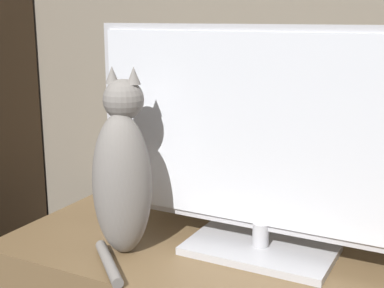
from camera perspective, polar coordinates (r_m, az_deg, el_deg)
The scene contains 2 objects.
tv at distance 1.38m, azimuth 7.70°, elevation 0.09°, with size 0.97×0.23×0.60m.
cat at distance 1.41m, azimuth -7.42°, elevation -3.32°, with size 0.21×0.28×0.49m.
Camera 1 is at (0.39, -0.28, 1.10)m, focal length 50.00 mm.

